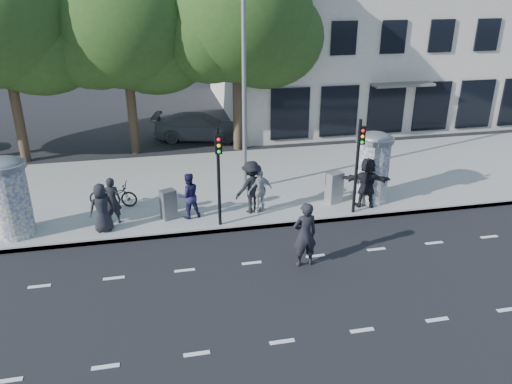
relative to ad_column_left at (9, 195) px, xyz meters
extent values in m
plane|color=black|center=(7.20, -4.50, -1.54)|extent=(120.00, 120.00, 0.00)
cube|color=gray|center=(7.20, 3.00, -1.46)|extent=(40.00, 8.00, 0.15)
cube|color=slate|center=(7.20, -0.95, -1.46)|extent=(40.00, 0.10, 0.16)
cube|color=silver|center=(7.20, -6.70, -1.53)|extent=(32.00, 0.12, 0.01)
cube|color=silver|center=(7.20, -3.10, -1.53)|extent=(32.00, 0.12, 0.01)
cylinder|color=beige|center=(0.00, 0.00, -0.24)|extent=(1.20, 1.20, 2.30)
cylinder|color=slate|center=(0.00, 0.00, 0.99)|extent=(1.36, 1.36, 0.16)
ellipsoid|color=slate|center=(0.00, 0.00, 1.07)|extent=(1.10, 1.10, 0.38)
cylinder|color=beige|center=(12.40, 0.20, -0.24)|extent=(1.20, 1.20, 2.30)
cylinder|color=slate|center=(12.40, 0.20, 0.99)|extent=(1.36, 1.36, 0.16)
ellipsoid|color=slate|center=(12.40, 0.20, 1.07)|extent=(1.10, 1.10, 0.38)
cylinder|color=black|center=(6.60, -0.65, 0.31)|extent=(0.11, 0.11, 3.40)
cube|color=black|center=(6.60, -0.83, 1.51)|extent=(0.22, 0.14, 0.62)
cylinder|color=black|center=(11.40, -0.65, 0.31)|extent=(0.11, 0.11, 3.40)
cube|color=black|center=(11.40, -0.83, 1.51)|extent=(0.22, 0.14, 0.62)
cylinder|color=slate|center=(8.00, 2.20, 2.61)|extent=(0.16, 0.16, 8.00)
cylinder|color=#38281C|center=(-1.30, 8.00, 0.82)|extent=(0.44, 0.44, 4.73)
cylinder|color=#38281C|center=(3.70, 8.20, 0.67)|extent=(0.44, 0.44, 4.41)
ellipsoid|color=#243E16|center=(3.70, 8.20, 4.54)|extent=(6.80, 6.80, 5.78)
cylinder|color=#38281C|center=(8.70, 7.80, 0.76)|extent=(0.44, 0.44, 4.59)
ellipsoid|color=#243E16|center=(8.70, 7.80, 4.79)|extent=(7.00, 7.00, 5.95)
cube|color=#B4A796|center=(19.20, 15.50, 4.46)|extent=(20.00, 15.00, 12.00)
cube|color=black|center=(19.20, 7.95, 0.06)|extent=(18.00, 0.10, 2.60)
cube|color=#59544C|center=(17.20, 7.60, 1.36)|extent=(3.20, 0.90, 0.12)
cube|color=#194C8C|center=(9.70, 7.95, 1.66)|extent=(1.60, 0.06, 0.30)
imported|color=black|center=(2.79, -0.31, -0.56)|extent=(0.92, 0.73, 1.65)
imported|color=black|center=(3.08, 0.23, -0.56)|extent=(0.64, 0.46, 1.65)
imported|color=#1D1A43|center=(5.63, 0.12, -0.57)|extent=(0.91, 0.78, 1.64)
imported|color=black|center=(7.85, 0.12, -0.43)|extent=(1.40, 1.09, 1.91)
imported|color=#A0A1A3|center=(8.13, 0.05, -0.57)|extent=(1.08, 0.82, 1.64)
imported|color=black|center=(12.00, -0.28, -0.44)|extent=(1.86, 1.11, 1.89)
imported|color=black|center=(8.70, -3.49, -0.53)|extent=(0.77, 0.55, 2.01)
imported|color=black|center=(3.00, 1.60, -0.93)|extent=(0.99, 1.85, 0.92)
cube|color=slate|center=(4.94, 0.19, -0.86)|extent=(0.61, 0.54, 1.05)
cube|color=gray|center=(11.01, 0.31, -0.80)|extent=(0.66, 0.56, 1.17)
imported|color=#5C5F64|center=(7.01, 9.82, -0.85)|extent=(2.84, 5.06, 1.38)
camera|label=1|loc=(4.68, -15.73, 6.29)|focal=35.00mm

